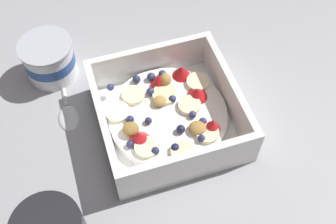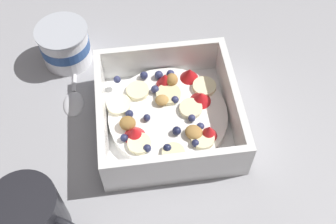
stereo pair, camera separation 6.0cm
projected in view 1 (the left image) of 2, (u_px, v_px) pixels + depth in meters
ground_plane at (178, 124)px, 0.62m from camera, size 2.40×2.40×0.00m
fruit_bowl at (168, 115)px, 0.61m from camera, size 0.20×0.20×0.07m
spoon at (66, 103)px, 0.64m from camera, size 0.03×0.17×0.01m
yogurt_cup at (49, 59)px, 0.65m from camera, size 0.08×0.08×0.07m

